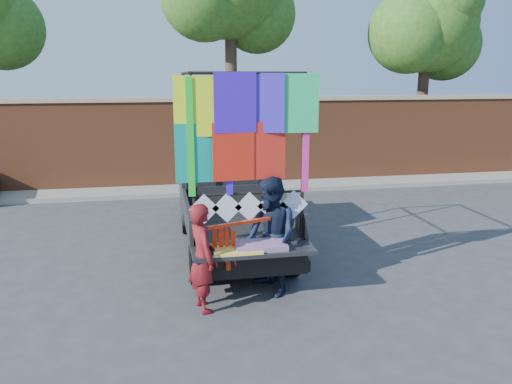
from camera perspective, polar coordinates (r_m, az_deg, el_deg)
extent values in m
plane|color=#38383A|center=(8.29, -1.46, -9.64)|extent=(90.00, 90.00, 0.00)
cube|color=brown|center=(14.73, -5.98, 5.45)|extent=(30.00, 0.35, 2.50)
cube|color=tan|center=(14.61, -6.10, 10.51)|extent=(30.00, 0.45, 0.12)
cube|color=gray|center=(14.25, -5.61, 0.34)|extent=(30.00, 1.20, 0.12)
sphere|color=#2C5618|center=(16.77, -27.08, 16.38)|extent=(2.40, 2.40, 2.40)
cylinder|color=#38281C|center=(15.91, -2.83, 11.43)|extent=(0.36, 0.36, 5.46)
sphere|color=#2C5618|center=(16.55, 0.14, 19.63)|extent=(2.40, 2.40, 2.40)
cylinder|color=#38281C|center=(18.03, 18.41, 9.55)|extent=(0.36, 0.36, 4.55)
sphere|color=#2C5618|center=(18.08, 19.03, 17.78)|extent=(3.20, 3.20, 3.20)
sphere|color=#2C5618|center=(18.83, 20.73, 15.46)|extent=(2.40, 2.40, 2.40)
sphere|color=#2C5618|center=(17.41, 17.06, 17.04)|extent=(2.60, 2.60, 2.60)
sphere|color=#2C5618|center=(17.78, 21.10, 19.83)|extent=(2.20, 2.20, 2.20)
cylinder|color=black|center=(10.50, -7.87, -2.94)|extent=(0.21, 0.64, 0.64)
cylinder|color=black|center=(8.00, -6.80, -8.12)|extent=(0.21, 0.64, 0.64)
cylinder|color=black|center=(10.68, 0.32, -2.54)|extent=(0.21, 0.64, 0.64)
cylinder|color=black|center=(8.23, 3.91, -7.43)|extent=(0.21, 0.64, 0.64)
cube|color=black|center=(9.21, -2.68, -4.05)|extent=(1.66, 4.10, 0.29)
cube|color=black|center=(8.44, -1.99, -3.73)|extent=(1.76, 2.24, 0.10)
cube|color=black|center=(8.30, -7.87, -2.60)|extent=(0.06, 2.24, 0.44)
cube|color=black|center=(8.55, 3.70, -2.03)|extent=(0.06, 2.24, 0.44)
cube|color=black|center=(9.44, -3.04, -0.56)|extent=(1.76, 0.06, 0.44)
cube|color=black|center=(10.34, -3.76, 0.93)|extent=(1.76, 1.56, 1.22)
cube|color=#8C9EAD|center=(9.84, -3.47, 2.62)|extent=(1.56, 0.06, 0.54)
cube|color=#8C9EAD|center=(11.02, -4.25, 2.72)|extent=(1.56, 0.10, 0.68)
cube|color=black|center=(11.44, -4.42, 0.86)|extent=(1.71, 0.88, 0.54)
cube|color=black|center=(7.16, -0.28, -6.71)|extent=(1.76, 0.54, 0.06)
cube|color=black|center=(7.50, -0.60, -8.80)|extent=(1.81, 0.15, 0.18)
cylinder|color=black|center=(7.07, -7.20, 3.42)|extent=(0.05, 0.05, 2.44)
cylinder|color=black|center=(9.09, -8.07, 5.56)|extent=(0.05, 0.05, 2.44)
cylinder|color=black|center=(7.34, 5.38, 3.83)|extent=(0.05, 0.05, 2.44)
cylinder|color=black|center=(9.31, 1.86, 5.86)|extent=(0.05, 0.05, 2.44)
cylinder|color=black|center=(7.06, -0.83, 13.45)|extent=(1.66, 0.04, 0.04)
cylinder|color=black|center=(9.09, -3.14, 13.38)|extent=(1.66, 0.04, 0.04)
cylinder|color=black|center=(7.99, -7.97, 13.30)|extent=(0.04, 2.10, 0.04)
cylinder|color=black|center=(8.24, 3.53, 13.40)|extent=(0.04, 2.10, 0.04)
cylinder|color=black|center=(7.26, -0.78, -0.15)|extent=(1.66, 0.04, 0.04)
cube|color=#D7F71A|center=(6.97, -6.81, 9.75)|extent=(0.61, 0.01, 0.83)
cube|color=#4219E1|center=(6.98, -2.73, 9.84)|extent=(0.61, 0.01, 0.83)
cube|color=#3B29CD|center=(7.10, 1.18, 9.91)|extent=(0.61, 0.01, 0.83)
cube|color=#23CB70|center=(7.18, 5.11, 9.90)|extent=(0.61, 0.01, 0.83)
cube|color=#0A9884|center=(7.03, -6.67, 4.59)|extent=(0.61, 0.01, 0.83)
cube|color=red|center=(7.05, -2.67, 4.68)|extent=(0.61, 0.01, 0.83)
cube|color=red|center=(7.17, 1.16, 4.84)|extent=(0.61, 0.01, 0.83)
cube|color=#1AD72B|center=(6.98, -7.50, 6.12)|extent=(0.10, 0.01, 1.66)
cube|color=#FA2999|center=(7.27, 5.75, 6.44)|extent=(0.10, 0.01, 1.66)
cube|color=#301AEA|center=(7.03, -3.11, 6.26)|extent=(0.10, 0.01, 1.66)
cube|color=silver|center=(7.20, -5.95, -1.94)|extent=(0.44, 0.01, 0.44)
cube|color=silver|center=(7.23, -3.33, -1.82)|extent=(0.44, 0.01, 0.44)
cube|color=silver|center=(7.28, -0.74, -1.70)|extent=(0.44, 0.01, 0.44)
cube|color=silver|center=(7.34, 1.81, -1.57)|extent=(0.44, 0.01, 0.44)
cube|color=silver|center=(7.42, 4.31, -1.44)|extent=(0.44, 0.01, 0.44)
cube|color=#F24435|center=(7.15, 0.49, -6.15)|extent=(0.73, 0.44, 0.08)
cube|color=#FFE050|center=(7.04, -2.14, -6.65)|extent=(0.68, 0.39, 0.04)
imported|color=maroon|center=(6.97, -6.16, -7.45)|extent=(0.50, 0.64, 1.54)
imported|color=#141C34|center=(7.42, 1.74, -5.07)|extent=(0.92, 1.04, 1.79)
cube|color=red|center=(7.07, -2.10, -3.61)|extent=(1.02, 0.38, 0.04)
cube|color=red|center=(7.11, -4.72, -6.35)|extent=(0.07, 0.02, 0.61)
cube|color=red|center=(7.13, -4.01, -6.47)|extent=(0.07, 0.02, 0.61)
cube|color=red|center=(7.14, -3.29, -6.58)|extent=(0.07, 0.02, 0.61)
cube|color=red|center=(7.16, -2.58, -6.69)|extent=(0.07, 0.02, 0.61)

